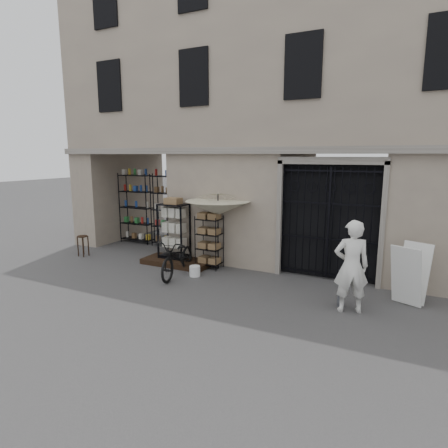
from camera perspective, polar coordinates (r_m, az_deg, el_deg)
The scene contains 15 objects.
ground at distance 8.62m, azimuth 0.66°, elevation -10.83°, with size 80.00×80.00×0.00m, color black.
main_building at distance 11.84m, azimuth 9.49°, elevation 16.97°, with size 14.00×4.00×9.00m, color gray.
shop_recess at distance 12.92m, azimuth -12.07°, elevation 2.99°, with size 3.00×1.70×3.00m, color black.
shop_shelving at distance 13.38m, azimuth -10.87°, elevation 2.20°, with size 2.70×0.50×2.50m, color black.
iron_gate at distance 9.81m, azimuth 15.82°, elevation 0.49°, with size 2.50×0.21×3.00m.
step_platform at distance 11.00m, azimuth -7.18°, elevation -5.74°, with size 2.00×0.90×0.15m, color black.
display_cabinet at distance 11.01m, azimuth -7.66°, elevation -1.50°, with size 0.90×0.68×1.73m.
wire_rack at distance 10.44m, azimuth -2.26°, elevation -2.86°, with size 0.74×0.61×1.48m.
market_umbrella at distance 10.17m, azimuth -0.93°, elevation 3.05°, with size 1.97×1.99×2.53m.
white_bucket at distance 9.91m, azimuth -4.47°, elevation -7.15°, with size 0.28×0.28×0.27m, color white.
bicycle at distance 10.05m, azimuth -6.96°, elevation -7.77°, with size 0.66×1.00×1.90m, color black.
wooden_stool at distance 12.56m, azimuth -20.68°, elevation -3.06°, with size 0.32×0.32×0.65m.
steel_bollard at distance 8.27m, azimuth 17.45°, elevation -9.33°, with size 0.15×0.15×0.79m, color slate.
shopkeeper at distance 8.23m, azimuth 18.43°, elevation -12.47°, with size 0.69×1.89×0.45m, color silver.
easel_sign at distance 8.85m, azimuth 26.49°, elevation -6.87°, with size 0.83×0.88×1.28m.
Camera 1 is at (3.47, -7.24, 3.13)m, focal length 30.00 mm.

